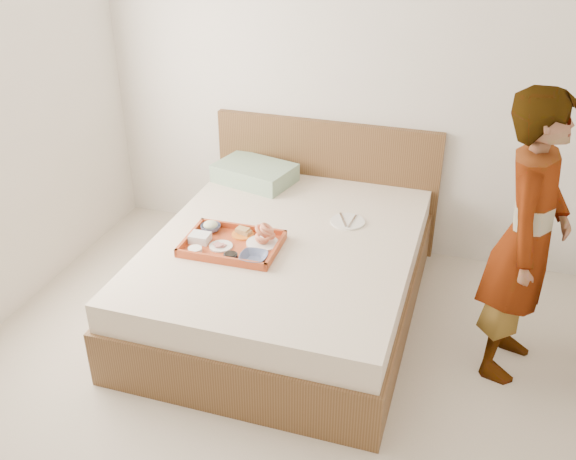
% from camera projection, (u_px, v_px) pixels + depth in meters
% --- Properties ---
extents(ground, '(3.50, 4.00, 0.01)m').
position_uv_depth(ground, '(243.00, 421.00, 3.33)').
color(ground, beige).
rests_on(ground, ground).
extents(wall_back, '(3.50, 0.01, 2.60)m').
position_uv_depth(wall_back, '(343.00, 72.00, 4.36)').
color(wall_back, silver).
rests_on(wall_back, ground).
extents(bed, '(1.65, 2.00, 0.53)m').
position_uv_depth(bed, '(285.00, 275.00, 4.06)').
color(bed, brown).
rests_on(bed, ground).
extents(headboard, '(1.65, 0.06, 0.95)m').
position_uv_depth(headboard, '(325.00, 183.00, 4.76)').
color(headboard, brown).
rests_on(headboard, ground).
extents(pillow, '(0.61, 0.48, 0.13)m').
position_uv_depth(pillow, '(255.00, 173.00, 4.63)').
color(pillow, '#98B090').
rests_on(pillow, bed).
extents(tray, '(0.57, 0.42, 0.05)m').
position_uv_depth(tray, '(232.00, 243.00, 3.82)').
color(tray, '#AD3F14').
rests_on(tray, bed).
extents(prawn_plate, '(0.20, 0.20, 0.01)m').
position_uv_depth(prawn_plate, '(262.00, 243.00, 3.84)').
color(prawn_plate, white).
rests_on(prawn_plate, tray).
extents(navy_bowl_big, '(0.16, 0.16, 0.04)m').
position_uv_depth(navy_bowl_big, '(254.00, 257.00, 3.67)').
color(navy_bowl_big, navy).
rests_on(navy_bowl_big, tray).
extents(sauce_dish, '(0.08, 0.08, 0.03)m').
position_uv_depth(sauce_dish, '(231.00, 256.00, 3.69)').
color(sauce_dish, black).
rests_on(sauce_dish, tray).
extents(meat_plate, '(0.14, 0.14, 0.01)m').
position_uv_depth(meat_plate, '(221.00, 246.00, 3.81)').
color(meat_plate, white).
rests_on(meat_plate, tray).
extents(bread_plate, '(0.14, 0.14, 0.01)m').
position_uv_depth(bread_plate, '(243.00, 235.00, 3.93)').
color(bread_plate, orange).
rests_on(bread_plate, tray).
extents(salad_bowl, '(0.13, 0.13, 0.04)m').
position_uv_depth(salad_bowl, '(211.00, 228.00, 3.97)').
color(salad_bowl, navy).
rests_on(salad_bowl, tray).
extents(plastic_tub, '(0.12, 0.10, 0.05)m').
position_uv_depth(plastic_tub, '(200.00, 238.00, 3.85)').
color(plastic_tub, silver).
rests_on(plastic_tub, tray).
extents(cheese_round, '(0.08, 0.08, 0.03)m').
position_uv_depth(cheese_round, '(195.00, 250.00, 3.75)').
color(cheese_round, white).
rests_on(cheese_round, tray).
extents(dinner_plate, '(0.24, 0.24, 0.01)m').
position_uv_depth(dinner_plate, '(348.00, 222.00, 4.10)').
color(dinner_plate, white).
rests_on(dinner_plate, bed).
extents(person, '(0.51, 0.67, 1.63)m').
position_uv_depth(person, '(527.00, 239.00, 3.35)').
color(person, white).
rests_on(person, ground).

